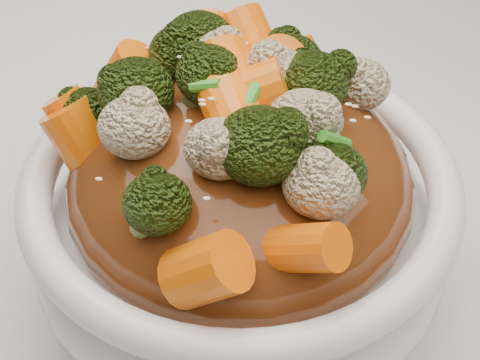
# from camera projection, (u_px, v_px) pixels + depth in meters

# --- Properties ---
(tablecloth) EXTENTS (1.20, 0.80, 0.04)m
(tablecloth) POSITION_uv_depth(u_px,v_px,m) (275.00, 258.00, 0.46)
(tablecloth) COLOR silver
(tablecloth) RESTS_ON dining_table
(bowl) EXTENTS (0.29, 0.29, 0.09)m
(bowl) POSITION_uv_depth(u_px,v_px,m) (240.00, 225.00, 0.40)
(bowl) COLOR white
(bowl) RESTS_ON tablecloth
(sauce_base) EXTENTS (0.23, 0.23, 0.10)m
(sauce_base) POSITION_uv_depth(u_px,v_px,m) (240.00, 184.00, 0.38)
(sauce_base) COLOR #5F2B10
(sauce_base) RESTS_ON bowl
(carrots) EXTENTS (0.23, 0.23, 0.05)m
(carrots) POSITION_uv_depth(u_px,v_px,m) (240.00, 81.00, 0.33)
(carrots) COLOR orange
(carrots) RESTS_ON sauce_base
(broccoli) EXTENTS (0.23, 0.23, 0.05)m
(broccoli) POSITION_uv_depth(u_px,v_px,m) (240.00, 83.00, 0.33)
(broccoli) COLOR black
(broccoli) RESTS_ON sauce_base
(cauliflower) EXTENTS (0.23, 0.23, 0.04)m
(cauliflower) POSITION_uv_depth(u_px,v_px,m) (240.00, 87.00, 0.33)
(cauliflower) COLOR beige
(cauliflower) RESTS_ON sauce_base
(scallions) EXTENTS (0.17, 0.17, 0.02)m
(scallions) POSITION_uv_depth(u_px,v_px,m) (240.00, 80.00, 0.33)
(scallions) COLOR #379622
(scallions) RESTS_ON sauce_base
(sesame_seeds) EXTENTS (0.21, 0.21, 0.01)m
(sesame_seeds) POSITION_uv_depth(u_px,v_px,m) (240.00, 80.00, 0.33)
(sesame_seeds) COLOR beige
(sesame_seeds) RESTS_ON sauce_base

